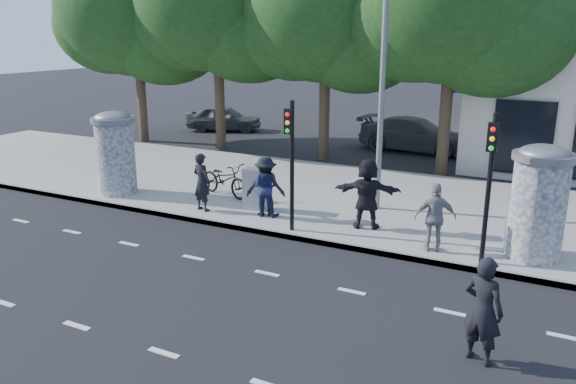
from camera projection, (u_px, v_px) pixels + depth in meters
The scene contains 24 objects.
ground at pixel (234, 299), 11.29m from camera, with size 120.00×120.00×0.00m, color black.
sidewalk at pixel (360, 200), 17.71m from camera, with size 40.00×8.00×0.15m, color gray.
curb at pixel (308, 240), 14.31m from camera, with size 40.00×0.10×0.16m, color slate.
lane_dash_near at pixel (164, 353), 9.40m from camera, with size 32.00×0.12×0.01m, color silver.
lane_dash_far at pixel (267, 273), 12.49m from camera, with size 32.00×0.12×0.01m, color silver.
ad_column_left at pixel (115, 151), 17.84m from camera, with size 1.36×1.36×2.65m.
ad_column_right at pixel (539, 200), 12.65m from camera, with size 1.36×1.36×2.65m.
traffic_pole_near at pixel (291, 153), 14.19m from camera, with size 0.22×0.31×3.40m.
traffic_pole_far at pixel (490, 174), 12.11m from camera, with size 0.22×0.31×3.40m.
street_lamp at pixel (383, 47), 15.32m from camera, with size 0.25×0.93×8.00m.
tree_far_left at pixel (135, 9), 25.94m from camera, with size 7.20×7.20×9.26m.
tree_mid_left at pixel (216, 0), 23.91m from camera, with size 7.20×7.20×9.57m.
tree_near_left at pixel (326, 9), 22.04m from camera, with size 6.80×6.80×8.97m.
ped_b at pixel (202, 182), 16.22m from camera, with size 0.62×0.41×1.70m, color black.
ped_c at pixel (265, 187), 15.76m from camera, with size 0.82×0.64×1.69m, color #1D2149.
ped_d at pixel (266, 186), 15.79m from camera, with size 1.09×0.63×1.69m, color black.
ped_e at pixel (435, 217), 13.18m from camera, with size 0.97×0.55×1.66m, color gray.
ped_f at pixel (367, 194), 14.72m from camera, with size 1.75×0.63×1.89m, color black.
man_road at pixel (483, 310), 8.94m from camera, with size 0.66×0.44×1.82m, color black.
bicycle at pixel (225, 179), 17.76m from camera, with size 2.05×0.72×1.08m, color black.
cabinet_left at pixel (254, 189), 16.43m from camera, with size 0.58×0.42×1.21m, color gray.
cabinet_right at pixel (520, 225), 13.27m from camera, with size 0.60×0.44×1.26m, color gray.
car_left at pixel (224, 118), 30.37m from camera, with size 4.03×1.62×1.37m, color #494C4F.
car_right at pixel (416, 134), 25.23m from camera, with size 5.09×2.07×1.48m, color #484B4E.
Camera 1 is at (5.59, -8.67, 5.18)m, focal length 35.00 mm.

